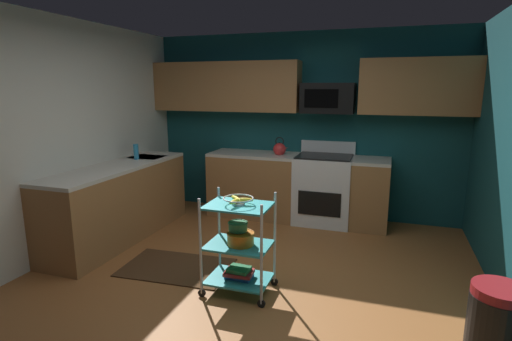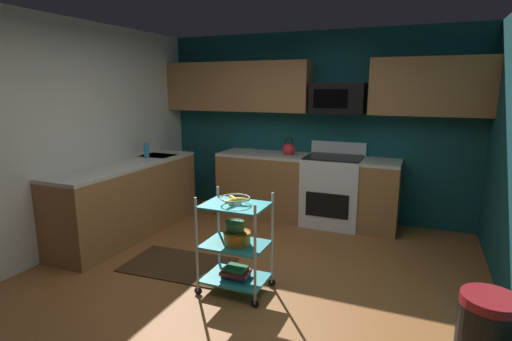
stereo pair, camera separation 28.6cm
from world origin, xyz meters
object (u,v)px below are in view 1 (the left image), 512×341
(mixing_bowl_large, at_px, (241,238))
(kettle, at_px, (280,149))
(rolling_cart, at_px, (239,245))
(fruit_bowl, at_px, (238,200))
(microwave, at_px, (328,98))
(oven_range, at_px, (324,188))
(mixing_bowl_small, at_px, (238,226))
(book_stack, at_px, (239,273))
(dish_soap_bottle, at_px, (136,152))
(trash_can, at_px, (495,336))

(mixing_bowl_large, relative_size, kettle, 0.95)
(rolling_cart, distance_m, mixing_bowl_large, 0.07)
(fruit_bowl, bearing_deg, microwave, 79.61)
(oven_range, distance_m, mixing_bowl_small, 2.19)
(book_stack, bearing_deg, oven_range, 79.11)
(book_stack, bearing_deg, microwave, 79.61)
(rolling_cart, bearing_deg, microwave, 79.61)
(oven_range, height_order, dish_soap_bottle, dish_soap_bottle)
(fruit_bowl, height_order, mixing_bowl_large, fruit_bowl)
(trash_can, bearing_deg, microwave, 117.96)
(mixing_bowl_small, xyz_separation_m, book_stack, (0.02, -0.03, -0.44))
(rolling_cart, xyz_separation_m, fruit_bowl, (0.00, 0.00, 0.42))
(oven_range, relative_size, fruit_bowl, 4.04)
(mixing_bowl_small, relative_size, book_stack, 0.68)
(mixing_bowl_large, height_order, dish_soap_bottle, dish_soap_bottle)
(mixing_bowl_large, xyz_separation_m, dish_soap_bottle, (-1.91, 1.20, 0.50))
(oven_range, relative_size, book_stack, 4.13)
(mixing_bowl_small, bearing_deg, dish_soap_bottle, 147.93)
(mixing_bowl_small, bearing_deg, mixing_bowl_large, -40.41)
(book_stack, relative_size, trash_can, 0.40)
(kettle, relative_size, dish_soap_bottle, 1.32)
(rolling_cart, height_order, book_stack, rolling_cart)
(microwave, xyz_separation_m, fruit_bowl, (-0.42, -2.28, -0.82))
(rolling_cart, bearing_deg, book_stack, 0.00)
(kettle, relative_size, trash_can, 0.40)
(mixing_bowl_small, relative_size, dish_soap_bottle, 0.91)
(oven_range, xyz_separation_m, book_stack, (-0.42, -2.17, -0.30))
(kettle, bearing_deg, trash_can, -51.95)
(kettle, bearing_deg, microwave, 9.74)
(rolling_cart, distance_m, fruit_bowl, 0.42)
(microwave, height_order, dish_soap_bottle, microwave)
(mixing_bowl_large, height_order, book_stack, mixing_bowl_large)
(mixing_bowl_small, height_order, trash_can, trash_can)
(fruit_bowl, distance_m, kettle, 2.18)
(mixing_bowl_large, xyz_separation_m, mixing_bowl_small, (-0.04, 0.03, 0.10))
(oven_range, bearing_deg, microwave, 90.26)
(rolling_cart, xyz_separation_m, mixing_bowl_large, (0.02, 0.00, 0.07))
(trash_can, bearing_deg, mixing_bowl_small, 162.80)
(fruit_bowl, distance_m, mixing_bowl_small, 0.26)
(dish_soap_bottle, bearing_deg, microwave, 24.92)
(mixing_bowl_large, distance_m, book_stack, 0.34)
(mixing_bowl_large, bearing_deg, microwave, 80.06)
(mixing_bowl_small, bearing_deg, rolling_cart, -59.84)
(rolling_cart, xyz_separation_m, kettle, (-0.21, 2.17, 0.54))
(rolling_cart, xyz_separation_m, trash_can, (1.93, -0.57, -0.13))
(dish_soap_bottle, bearing_deg, mixing_bowl_small, -32.07)
(microwave, height_order, rolling_cart, microwave)
(book_stack, bearing_deg, rolling_cart, 180.00)
(rolling_cart, relative_size, mixing_bowl_large, 3.63)
(mixing_bowl_small, bearing_deg, book_stack, -59.84)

